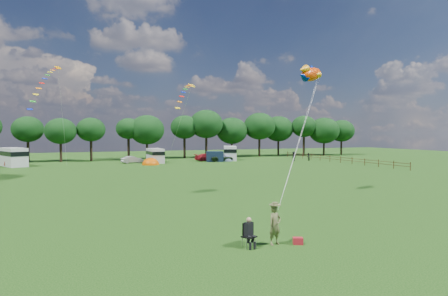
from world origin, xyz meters
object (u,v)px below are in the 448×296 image
object	(u,v)px
camp_chair	(248,229)
fish_kite	(310,74)
tent_greyblue	(224,161)
walker_b	(294,156)
kite_flyer	(275,225)
walker_a	(308,157)
car_b	(132,160)
campervan_c	(155,155)
campervan_b	(14,156)
car_a	(17,163)
campervan_d	(230,153)
tent_orange	(151,165)
car_d	(221,158)
car_c	(207,157)

from	to	relation	value
camp_chair	fish_kite	distance (m)	18.43
tent_greyblue	walker_b	distance (m)	13.08
kite_flyer	walker_b	distance (m)	53.89
walker_a	car_b	bearing A→B (deg)	-33.50
kite_flyer	fish_kite	bearing A→B (deg)	35.96
campervan_c	camp_chair	size ratio (longest dim) A/B	3.78
car_b	walker_b	size ratio (longest dim) A/B	1.93
campervan_b	walker_a	size ratio (longest dim) A/B	4.39
car_a	kite_flyer	world-z (taller)	kite_flyer
campervan_d	car_a	bearing A→B (deg)	110.80
car_a	tent_orange	bearing A→B (deg)	-100.33
car_b	kite_flyer	bearing A→B (deg)	166.34
car_d	walker_a	size ratio (longest dim) A/B	3.25
car_a	walker_b	size ratio (longest dim) A/B	1.96
car_a	campervan_c	size ratio (longest dim) A/B	0.68
car_a	car_c	size ratio (longest dim) A/B	0.76
tent_orange	tent_greyblue	distance (m)	14.92
campervan_d	tent_orange	size ratio (longest dim) A/B	1.91
car_b	kite_flyer	distance (m)	51.48
walker_a	walker_b	bearing A→B (deg)	-25.42
campervan_c	walker_b	bearing A→B (deg)	-104.87
car_a	car_b	bearing A→B (deg)	-87.97
campervan_c	car_b	bearing A→B (deg)	77.06
car_d	campervan_b	size ratio (longest dim) A/B	0.74
car_a	fish_kite	distance (m)	49.53
kite_flyer	walker_b	xyz separation A→B (m)	(29.22, 45.27, -0.02)
campervan_c	tent_orange	world-z (taller)	campervan_c
walker_a	car_c	bearing A→B (deg)	-42.59
car_c	walker_a	xyz separation A→B (m)	(18.03, -6.69, 0.04)
campervan_c	walker_a	distance (m)	28.71
car_a	campervan_d	world-z (taller)	campervan_d
campervan_d	campervan_c	bearing A→B (deg)	114.82
fish_kite	walker_a	distance (m)	41.55
campervan_b	tent_orange	world-z (taller)	campervan_b
tent_orange	car_a	bearing A→B (deg)	166.86
car_a	campervan_b	world-z (taller)	campervan_b
car_c	camp_chair	size ratio (longest dim) A/B	3.37
tent_greyblue	campervan_c	bearing A→B (deg)	178.23
car_a	walker_b	bearing A→B (deg)	-95.02
car_b	campervan_b	bearing A→B (deg)	75.88
tent_orange	tent_greyblue	xyz separation A→B (m)	(14.53, 3.37, -0.00)
car_b	campervan_d	distance (m)	18.69
tent_orange	kite_flyer	size ratio (longest dim) A/B	1.70
campervan_b	tent_greyblue	world-z (taller)	campervan_b
tent_greyblue	fish_kite	world-z (taller)	fish_kite
tent_orange	camp_chair	distance (m)	47.02
campervan_b	campervan_c	bearing A→B (deg)	-116.89
campervan_b	car_d	bearing A→B (deg)	-118.00
campervan_d	walker_a	bearing A→B (deg)	-96.19
car_d	tent_orange	world-z (taller)	car_d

